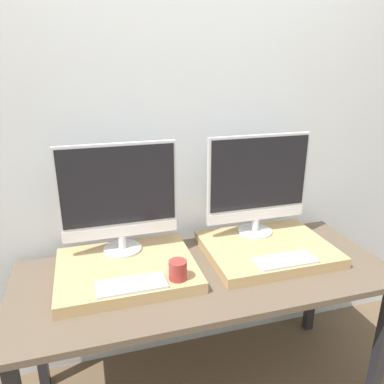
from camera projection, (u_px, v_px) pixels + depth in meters
The scene contains 9 objects.
wall_back at pixel (182, 138), 1.97m from camera, with size 8.00×0.04×2.60m.
workbench at pixel (206, 285), 1.79m from camera, with size 1.76×0.71×0.74m.
wooden_riser_left at pixel (127, 270), 1.74m from camera, with size 0.63×0.50×0.05m.
monitor_left at pixel (119, 196), 1.76m from camera, with size 0.56×0.19×0.54m.
keyboard_left at pixel (132, 285), 1.56m from camera, with size 0.29×0.12×0.01m.
mug at pixel (178, 270), 1.60m from camera, with size 0.08×0.08×0.09m.
wooden_riser_right at pixel (267, 249), 1.93m from camera, with size 0.63×0.50×0.05m.
monitor_right at pixel (258, 182), 1.96m from camera, with size 0.56×0.19×0.54m.
keyboard_right at pixel (285, 260), 1.75m from camera, with size 0.29×0.12×0.01m.
Camera 1 is at (-0.50, -1.10, 1.69)m, focal length 35.00 mm.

